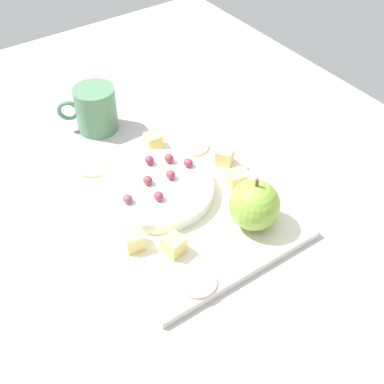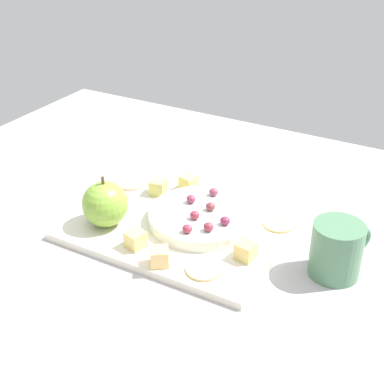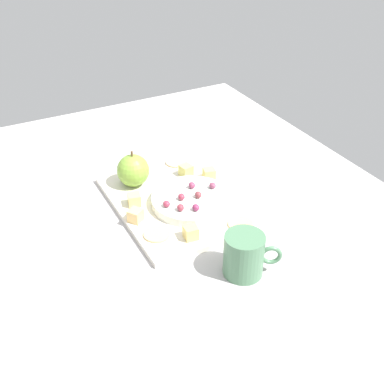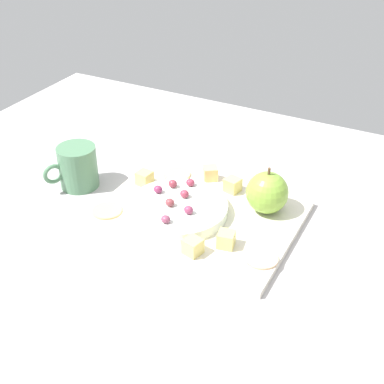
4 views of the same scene
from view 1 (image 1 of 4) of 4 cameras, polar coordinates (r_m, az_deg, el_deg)
table at (r=84.63cm, az=-2.21°, el=-1.00°), size 121.69×94.81×3.52cm
platter at (r=80.77cm, az=-1.65°, el=-1.29°), size 34.10×27.00×1.23cm
serving_dish at (r=81.16cm, az=-3.83°, el=0.42°), size 17.33×17.33×1.93cm
apple_whole at (r=74.92cm, az=6.76°, el=-1.41°), size 7.38×7.38×7.38cm
apple_stem at (r=72.00cm, az=7.03°, el=1.02°), size 0.50×0.50×1.20cm
cheese_cube_0 at (r=89.70cm, az=-4.21°, el=5.51°), size 2.92×2.92×2.62cm
cheese_cube_1 at (r=86.30cm, az=3.59°, el=3.79°), size 3.64×3.64×2.62cm
cheese_cube_2 at (r=72.47cm, az=-1.99°, el=-5.76°), size 3.07×3.07×2.62cm
cheese_cube_3 at (r=73.46cm, az=-6.29°, el=-5.20°), size 3.18×3.18×2.62cm
cheese_cube_4 at (r=82.22cm, az=4.80°, el=1.35°), size 3.16×3.16×2.62cm
cracker_0 at (r=87.46cm, az=-10.60°, el=2.71°), size 5.23×5.23×0.40cm
cracker_1 at (r=90.14cm, az=0.16°, el=4.97°), size 5.23×5.23×0.40cm
cracker_2 at (r=69.85cm, az=0.56°, el=-9.73°), size 5.23×5.23×0.40cm
grape_0 at (r=80.11cm, az=-4.80°, el=1.28°), size 1.61×1.45×1.40cm
grape_1 at (r=77.47cm, az=-6.97°, el=-0.75°), size 1.61×1.45×1.32cm
grape_2 at (r=83.84cm, az=-2.49°, el=3.66°), size 1.61×1.45×1.46cm
grape_3 at (r=83.71cm, az=-4.63°, el=3.44°), size 1.61×1.45×1.39cm
grape_4 at (r=77.40cm, az=-3.63°, el=-0.44°), size 1.61×1.45×1.43cm
grape_5 at (r=80.42cm, az=-2.37°, el=1.62°), size 1.61×1.45×1.42cm
grape_6 at (r=83.01cm, az=-0.40°, el=3.18°), size 1.61×1.45×1.33cm
cup at (r=95.93cm, az=-10.42°, el=8.81°), size 7.34×9.88×8.23cm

